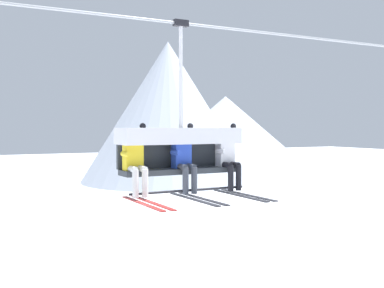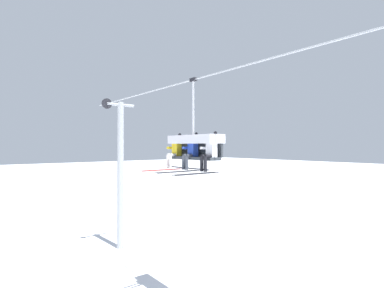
{
  "view_description": "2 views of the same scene",
  "coord_description": "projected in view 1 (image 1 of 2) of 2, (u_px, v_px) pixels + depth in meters",
  "views": [
    {
      "loc": [
        -5.45,
        -8.78,
        6.11
      ],
      "look_at": [
        -1.21,
        -0.79,
        5.77
      ],
      "focal_mm": 45.0,
      "sensor_mm": 36.0,
      "label": 1
    },
    {
      "loc": [
        6.62,
        -7.34,
        5.69
      ],
      "look_at": [
        -1.35,
        -0.94,
        5.77
      ],
      "focal_mm": 28.0,
      "sensor_mm": 36.0,
      "label": 2
    }
  ],
  "objects": [
    {
      "name": "chairlift_chair",
      "position": [
        179.0,
        143.0,
        8.99
      ],
      "size": [
        2.34,
        0.74,
        3.14
      ],
      "color": "#33383D"
    },
    {
      "name": "skier_blue",
      "position": [
        184.0,
        159.0,
        8.81
      ],
      "size": [
        0.48,
        1.7,
        1.34
      ],
      "color": "#2847B7"
    },
    {
      "name": "mountain_peak_central",
      "position": [
        225.0,
        136.0,
        60.31
      ],
      "size": [
        22.99,
        22.99,
        9.88
      ],
      "color": "silver",
      "rests_on": "ground_plane"
    },
    {
      "name": "lift_cable",
      "position": [
        259.0,
        32.0,
        9.67
      ],
      "size": [
        20.44,
        0.05,
        0.05
      ],
      "color": "#9EA3A8"
    },
    {
      "name": "skier_yellow",
      "position": [
        136.0,
        160.0,
        8.37
      ],
      "size": [
        0.48,
        1.7,
        1.34
      ],
      "color": "yellow"
    },
    {
      "name": "skier_white",
      "position": [
        229.0,
        157.0,
        9.26
      ],
      "size": [
        0.48,
        1.7,
        1.34
      ],
      "color": "silver"
    },
    {
      "name": "mountain_peak_west",
      "position": [
        168.0,
        111.0,
        53.65
      ],
      "size": [
        19.35,
        19.35,
        15.54
      ],
      "color": "silver",
      "rests_on": "ground_plane"
    }
  ]
}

